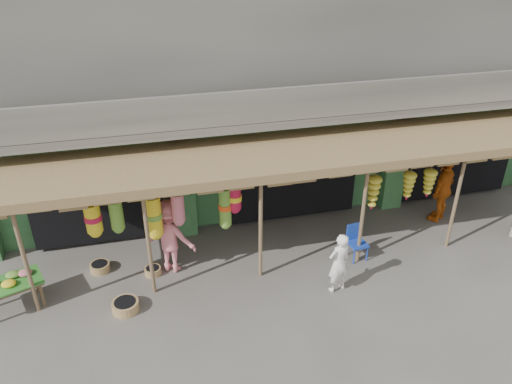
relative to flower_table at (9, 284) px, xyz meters
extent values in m
plane|color=#514C47|center=(6.99, -0.02, -0.64)|extent=(80.00, 80.00, 0.00)
cube|color=gray|center=(6.99, 4.98, 4.36)|extent=(16.00, 6.00, 4.00)
cube|color=#2D6033|center=(6.99, 5.13, 0.86)|extent=(16.00, 5.70, 3.00)
cube|color=gray|center=(6.99, 1.63, 2.56)|extent=(16.00, 0.90, 0.22)
cube|color=gray|center=(6.99, 1.23, 3.06)|extent=(16.00, 0.10, 0.80)
cube|color=#2D6033|center=(6.99, 2.03, 2.21)|extent=(16.00, 0.35, 0.35)
cube|color=yellow|center=(1.99, 1.95, 2.11)|extent=(1.70, 0.06, 0.55)
cube|color=#B21414|center=(1.99, 1.91, 2.11)|extent=(1.30, 0.02, 0.30)
cube|color=black|center=(1.99, 2.98, 0.71)|extent=(3.60, 2.00, 2.50)
cube|color=black|center=(6.99, 2.98, 0.71)|extent=(3.60, 2.00, 2.50)
cube|color=black|center=(11.99, 2.98, 0.71)|extent=(3.60, 2.00, 2.50)
cube|color=#2D6033|center=(3.99, 2.03, 0.86)|extent=(0.60, 0.35, 3.00)
cube|color=#2D6033|center=(9.99, 2.03, 0.86)|extent=(0.60, 0.35, 3.00)
cylinder|color=brown|center=(0.49, -0.22, 0.66)|extent=(0.09, 0.09, 2.60)
cylinder|color=brown|center=(2.99, -0.22, 0.66)|extent=(0.09, 0.09, 2.60)
cylinder|color=brown|center=(5.49, -0.22, 0.66)|extent=(0.09, 0.09, 2.60)
cylinder|color=brown|center=(7.99, -0.22, 0.66)|extent=(0.09, 0.09, 2.60)
cylinder|color=brown|center=(10.49, -0.22, 0.66)|extent=(0.09, 0.09, 2.60)
cylinder|color=brown|center=(6.74, -0.22, 1.86)|extent=(12.90, 0.08, 0.08)
cylinder|color=brown|center=(3.99, 0.18, 1.71)|extent=(5.50, 0.06, 0.06)
cube|color=brown|center=(6.99, 0.88, 2.04)|extent=(14.00, 2.70, 0.22)
cube|color=brown|center=(0.60, -0.10, -0.35)|extent=(0.08, 0.08, 0.59)
cube|color=brown|center=(0.42, 0.42, -0.35)|extent=(0.08, 0.08, 0.59)
cube|color=brown|center=(-0.01, -0.03, -0.02)|extent=(1.46, 1.12, 0.05)
cube|color=#26661E|center=(-0.01, -0.03, 0.03)|extent=(1.51, 1.18, 0.03)
ellipsoid|color=yellow|center=(0.03, -0.11, 0.09)|extent=(0.31, 0.26, 0.13)
ellipsoid|color=#D86C78|center=(0.30, 0.20, 0.09)|extent=(0.31, 0.26, 0.13)
ellipsoid|color=#689D34|center=(0.06, 0.19, 0.09)|extent=(0.31, 0.26, 0.13)
cylinder|color=#193AA8|center=(7.83, -0.35, -0.44)|extent=(0.04, 0.04, 0.41)
cylinder|color=#193AA8|center=(8.20, -0.31, -0.44)|extent=(0.04, 0.04, 0.41)
cylinder|color=#193AA8|center=(7.79, 0.02, -0.44)|extent=(0.04, 0.04, 0.41)
cylinder|color=#193AA8|center=(8.16, 0.06, -0.44)|extent=(0.04, 0.04, 0.41)
cube|color=#193AA8|center=(7.99, -0.15, -0.21)|extent=(0.47, 0.47, 0.05)
cube|color=#193AA8|center=(7.97, 0.06, 0.03)|extent=(0.43, 0.09, 0.46)
cylinder|color=olive|center=(1.77, 0.89, -0.54)|extent=(0.62, 0.62, 0.20)
cylinder|color=#9C7246|center=(2.35, -0.69, -0.53)|extent=(0.67, 0.67, 0.23)
cylinder|color=#906643|center=(3.00, 0.44, -0.55)|extent=(0.44, 0.44, 0.18)
imported|color=white|center=(7.06, -1.15, 0.11)|extent=(0.62, 0.48, 1.51)
imported|color=#BF5712|center=(10.99, 1.02, 0.33)|extent=(1.21, 1.03, 1.94)
imported|color=#E07680|center=(3.49, 0.53, 0.30)|extent=(1.41, 1.22, 1.89)
camera|label=1|loc=(3.10, -9.39, 6.88)|focal=35.00mm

